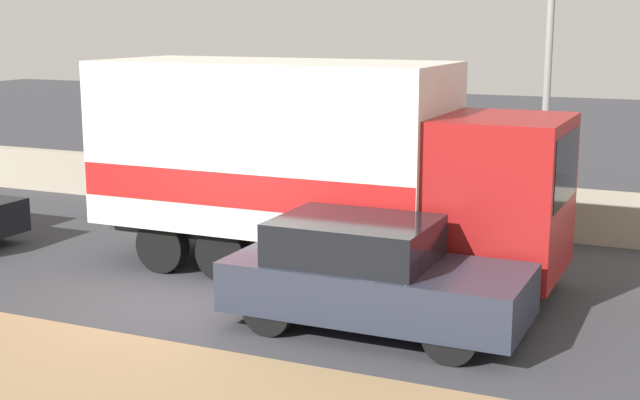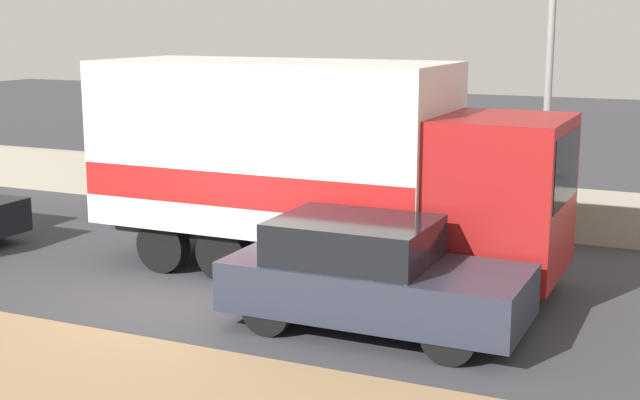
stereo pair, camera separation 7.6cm
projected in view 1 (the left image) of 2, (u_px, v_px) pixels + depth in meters
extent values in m
plane|color=#38383D|center=(209.00, 302.00, 13.59)|extent=(80.00, 80.00, 0.00)
cube|color=#A39984|center=(360.00, 197.00, 19.03)|extent=(60.00, 0.35, 1.02)
cylinder|color=gray|center=(547.00, 96.00, 16.62)|extent=(0.14, 0.14, 5.67)
cube|color=maroon|center=(502.00, 195.00, 13.59)|extent=(1.88, 2.35, 2.39)
cube|color=black|center=(565.00, 168.00, 13.12)|extent=(0.06, 2.00, 1.05)
cube|color=#2D2D33|center=(275.00, 230.00, 15.34)|extent=(5.93, 1.42, 0.25)
cube|color=silver|center=(274.00, 143.00, 15.05)|extent=(5.93, 2.59, 2.76)
cube|color=red|center=(274.00, 178.00, 15.16)|extent=(5.90, 2.61, 0.55)
cylinder|color=black|center=(513.00, 252.00, 14.71)|extent=(0.91, 0.28, 0.91)
cylinder|color=black|center=(483.00, 285.00, 12.91)|extent=(0.91, 0.28, 0.91)
cylinder|color=black|center=(223.00, 222.00, 16.94)|extent=(0.91, 0.28, 0.91)
cylinder|color=black|center=(163.00, 246.00, 15.14)|extent=(0.91, 0.28, 0.91)
cylinder|color=black|center=(278.00, 228.00, 16.47)|extent=(0.91, 0.28, 0.91)
cylinder|color=black|center=(223.00, 253.00, 14.67)|extent=(0.91, 0.28, 0.91)
cube|color=#282D3D|center=(377.00, 287.00, 12.23)|extent=(4.12, 1.82, 0.70)
cube|color=black|center=(355.00, 240.00, 12.24)|extent=(2.14, 1.67, 0.58)
cylinder|color=black|center=(482.00, 301.00, 12.48)|extent=(0.71, 0.20, 0.71)
cylinder|color=black|center=(450.00, 337.00, 11.06)|extent=(0.71, 0.20, 0.71)
cylinder|color=black|center=(316.00, 280.00, 13.50)|extent=(0.71, 0.20, 0.71)
cylinder|color=black|center=(268.00, 310.00, 12.09)|extent=(0.71, 0.20, 0.71)
cylinder|color=#1E1E2D|center=(96.00, 197.00, 19.50)|extent=(0.30, 0.30, 0.85)
cylinder|color=black|center=(94.00, 162.00, 19.35)|extent=(0.39, 0.39, 0.71)
sphere|color=tan|center=(93.00, 140.00, 19.25)|extent=(0.23, 0.23, 0.23)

